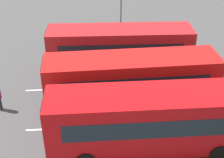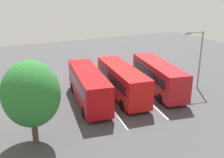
{
  "view_description": "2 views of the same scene",
  "coord_description": "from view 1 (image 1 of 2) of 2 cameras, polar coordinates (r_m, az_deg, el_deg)",
  "views": [
    {
      "loc": [
        4.89,
        15.02,
        11.15
      ],
      "look_at": [
        1.25,
        -0.32,
        1.75
      ],
      "focal_mm": 50.38,
      "sensor_mm": 36.0,
      "label": 1
    },
    {
      "loc": [
        -23.24,
        12.71,
        11.1
      ],
      "look_at": [
        0.95,
        0.92,
        1.83
      ],
      "focal_mm": 42.94,
      "sensor_mm": 36.0,
      "label": 2
    }
  ],
  "objects": [
    {
      "name": "ground_plane",
      "position": [
        19.34,
        3.85,
        -4.5
      ],
      "size": [
        65.49,
        65.49,
        0.0
      ],
      "primitive_type": "plane",
      "color": "#424244"
    },
    {
      "name": "lane_stripe_inner_left",
      "position": [
        17.79,
        5.76,
        -8.19
      ],
      "size": [
        12.83,
        2.11,
        0.01
      ],
      "primitive_type": "cube",
      "rotation": [
        0.0,
        0.0,
        -0.15
      ],
      "color": "silver",
      "rests_on": "ground"
    },
    {
      "name": "lane_stripe_outer_left",
      "position": [
        20.96,
        2.25,
        -1.35
      ],
      "size": [
        12.83,
        2.11,
        0.01
      ],
      "primitive_type": "cube",
      "rotation": [
        0.0,
        0.0,
        -0.15
      ],
      "color": "silver",
      "rests_on": "ground"
    },
    {
      "name": "bus_center_left",
      "position": [
        18.2,
        3.45,
        -0.24
      ],
      "size": [
        10.13,
        3.61,
        3.25
      ],
      "rotation": [
        0.0,
        0.0,
        -0.12
      ],
      "color": "red",
      "rests_on": "ground"
    },
    {
      "name": "street_lamp",
      "position": [
        25.57,
        1.68,
        14.14
      ],
      "size": [
        0.53,
        2.19,
        6.59
      ],
      "rotation": [
        0.0,
        0.0,
        1.4
      ],
      "color": "gray",
      "rests_on": "ground"
    },
    {
      "name": "bus_center_right",
      "position": [
        15.26,
        6.92,
        -7.34
      ],
      "size": [
        10.16,
        3.92,
        3.25
      ],
      "rotation": [
        0.0,
        0.0,
        -0.16
      ],
      "color": "#B70C11",
      "rests_on": "ground"
    },
    {
      "name": "bus_far_left",
      "position": [
        21.99,
        1.35,
        5.57
      ],
      "size": [
        10.18,
        4.19,
        3.25
      ],
      "rotation": [
        0.0,
        0.0,
        -0.19
      ],
      "color": "#AD191E",
      "rests_on": "ground"
    }
  ]
}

